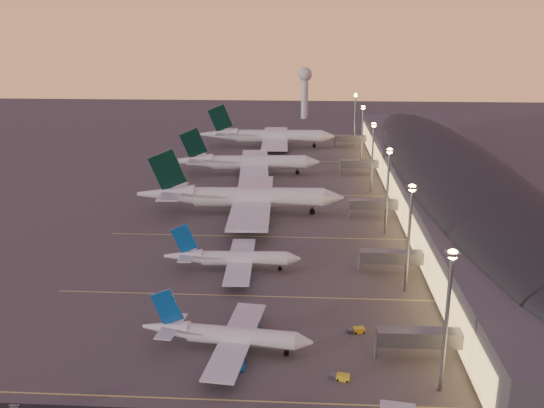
{
  "coord_description": "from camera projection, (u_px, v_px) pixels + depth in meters",
  "views": [
    {
      "loc": [
        12.67,
        -131.48,
        60.73
      ],
      "look_at": [
        2.0,
        45.0,
        7.0
      ],
      "focal_mm": 40.0,
      "sensor_mm": 36.0,
      "label": 1
    }
  ],
  "objects": [
    {
      "name": "lane_markings",
      "position": [
        264.0,
        231.0,
        182.17
      ],
      "size": [
        90.0,
        180.36,
        0.0
      ],
      "color": "#D8C659",
      "rests_on": "ground"
    },
    {
      "name": "ground",
      "position": [
        252.0,
        287.0,
        143.97
      ],
      "size": [
        700.0,
        700.0,
        0.0
      ],
      "primitive_type": "plane",
      "color": "#454240"
    },
    {
      "name": "airliner_wide_near",
      "position": [
        241.0,
        197.0,
        196.92
      ],
      "size": [
        67.44,
        61.34,
        21.6
      ],
      "rotation": [
        0.0,
        0.0,
        0.04
      ],
      "color": "silver",
      "rests_on": "ground"
    },
    {
      "name": "airliner_narrow_south",
      "position": [
        227.0,
        336.0,
        115.51
      ],
      "size": [
        33.53,
        30.12,
        11.97
      ],
      "rotation": [
        0.0,
        0.0,
        -0.11
      ],
      "color": "silver",
      "rests_on": "ground"
    },
    {
      "name": "terminal_building",
      "position": [
        451.0,
        179.0,
        207.05
      ],
      "size": [
        56.35,
        255.0,
        17.46
      ],
      "color": "#46464B",
      "rests_on": "ground"
    },
    {
      "name": "baggage_tug_b",
      "position": [
        357.0,
        330.0,
        122.87
      ],
      "size": [
        3.63,
        1.86,
        1.04
      ],
      "rotation": [
        0.0,
        0.0,
        0.14
      ],
      "color": "yellow",
      "rests_on": "ground"
    },
    {
      "name": "airliner_wide_far",
      "position": [
        268.0,
        136.0,
        300.6
      ],
      "size": [
        67.06,
        61.02,
        21.48
      ],
      "rotation": [
        0.0,
        0.0,
        0.04
      ],
      "color": "silver",
      "rests_on": "ground"
    },
    {
      "name": "airliner_wide_mid",
      "position": [
        246.0,
        163.0,
        247.45
      ],
      "size": [
        60.93,
        55.67,
        19.49
      ],
      "rotation": [
        0.0,
        0.0,
        0.08
      ],
      "color": "silver",
      "rests_on": "ground"
    },
    {
      "name": "light_masts",
      "position": [
        379.0,
        157.0,
        198.86
      ],
      "size": [
        2.2,
        217.2,
        25.9
      ],
      "color": "slate",
      "rests_on": "ground"
    },
    {
      "name": "radar_tower",
      "position": [
        305.0,
        84.0,
        385.34
      ],
      "size": [
        9.0,
        9.0,
        32.5
      ],
      "color": "silver",
      "rests_on": "ground"
    },
    {
      "name": "airliner_narrow_north",
      "position": [
        233.0,
        258.0,
        152.67
      ],
      "size": [
        34.64,
        30.91,
        12.39
      ],
      "rotation": [
        0.0,
        0.0,
        0.04
      ],
      "color": "silver",
      "rests_on": "ground"
    },
    {
      "name": "baggage_tug_a",
      "position": [
        341.0,
        377.0,
        106.72
      ],
      "size": [
        3.66,
        2.13,
        1.03
      ],
      "rotation": [
        0.0,
        0.0,
        -0.23
      ],
      "color": "yellow",
      "rests_on": "ground"
    }
  ]
}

